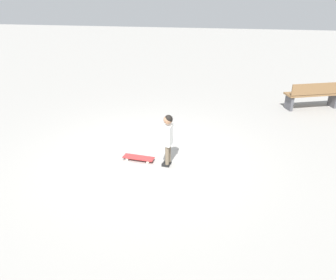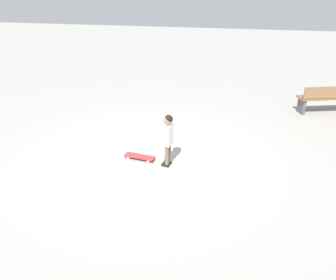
{
  "view_description": "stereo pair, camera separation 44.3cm",
  "coord_description": "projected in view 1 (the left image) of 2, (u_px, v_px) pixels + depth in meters",
  "views": [
    {
      "loc": [
        -5.79,
        -1.47,
        3.16
      ],
      "look_at": [
        -0.28,
        -0.49,
        0.55
      ],
      "focal_mm": 34.53,
      "sensor_mm": 36.0,
      "label": 1
    },
    {
      "loc": [
        -5.7,
        -1.9,
        3.16
      ],
      "look_at": [
        -0.28,
        -0.49,
        0.55
      ],
      "focal_mm": 34.53,
      "sensor_mm": 36.0,
      "label": 2
    }
  ],
  "objects": [
    {
      "name": "skateboard",
      "position": [
        139.0,
        158.0,
        6.56
      ],
      "size": [
        0.25,
        0.65,
        0.07
      ],
      "color": "#B22D2D",
      "rests_on": "ground"
    },
    {
      "name": "street_bench",
      "position": [
        314.0,
        95.0,
        9.26
      ],
      "size": [
        0.97,
        1.65,
        0.8
      ],
      "color": "brown",
      "rests_on": "ground"
    },
    {
      "name": "ground_plane",
      "position": [
        148.0,
        156.0,
        6.74
      ],
      "size": [
        50.0,
        50.0,
        0.0
      ],
      "primitive_type": "plane",
      "color": "gray"
    },
    {
      "name": "child_person",
      "position": [
        168.0,
        135.0,
        6.13
      ],
      "size": [
        0.34,
        0.26,
        1.06
      ],
      "color": "brown",
      "rests_on": "ground"
    }
  ]
}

